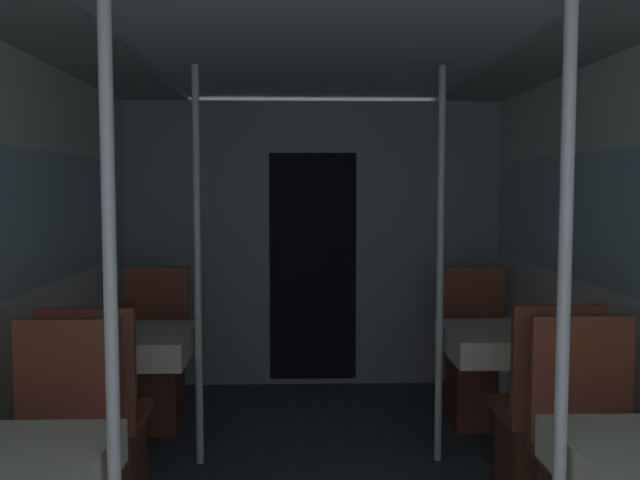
{
  "coord_description": "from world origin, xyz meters",
  "views": [
    {
      "loc": [
        -0.12,
        -1.35,
        1.47
      ],
      "look_at": [
        0.01,
        2.69,
        1.17
      ],
      "focal_mm": 40.0,
      "sensor_mm": 36.0,
      "label": 1
    }
  ],
  "objects_px": {
    "support_pole_left_0": "(111,338)",
    "chair_left_near_1": "(100,449)",
    "dining_table_left_1": "(129,350)",
    "dining_table_right_1": "(507,347)",
    "support_pole_right_0": "(563,335)",
    "chair_right_far_1": "(478,376)",
    "chair_right_near_1": "(543,444)",
    "support_pole_left_1": "(198,268)",
    "support_pole_right_1": "(440,267)",
    "chair_left_far_1": "(153,378)"
  },
  "relations": [
    {
      "from": "support_pole_left_0",
      "to": "chair_right_far_1",
      "type": "relative_size",
      "value": 2.17
    },
    {
      "from": "chair_left_near_1",
      "to": "dining_table_right_1",
      "type": "xyz_separation_m",
      "value": [
        2.01,
        0.59,
        0.32
      ]
    },
    {
      "from": "support_pole_left_1",
      "to": "chair_right_near_1",
      "type": "height_order",
      "value": "support_pole_left_1"
    },
    {
      "from": "chair_left_near_1",
      "to": "support_pole_right_1",
      "type": "distance_m",
      "value": 1.9
    },
    {
      "from": "support_pole_right_0",
      "to": "chair_right_near_1",
      "type": "height_order",
      "value": "support_pole_right_0"
    },
    {
      "from": "support_pole_left_1",
      "to": "support_pole_right_0",
      "type": "height_order",
      "value": "same"
    },
    {
      "from": "dining_table_right_1",
      "to": "chair_left_near_1",
      "type": "bearing_deg",
      "value": -163.65
    },
    {
      "from": "chair_left_near_1",
      "to": "support_pole_right_1",
      "type": "height_order",
      "value": "support_pole_right_1"
    },
    {
      "from": "chair_left_far_1",
      "to": "dining_table_left_1",
      "type": "bearing_deg",
      "value": 90.0
    },
    {
      "from": "support_pole_left_0",
      "to": "chair_right_far_1",
      "type": "xyz_separation_m",
      "value": [
        1.64,
        2.33,
        -0.75
      ]
    },
    {
      "from": "dining_table_right_1",
      "to": "chair_right_far_1",
      "type": "bearing_deg",
      "value": 90.0
    },
    {
      "from": "chair_left_far_1",
      "to": "support_pole_right_1",
      "type": "xyz_separation_m",
      "value": [
        1.64,
        -0.59,
        0.75
      ]
    },
    {
      "from": "dining_table_right_1",
      "to": "chair_right_near_1",
      "type": "bearing_deg",
      "value": -90.0
    },
    {
      "from": "support_pole_left_0",
      "to": "support_pole_right_0",
      "type": "xyz_separation_m",
      "value": [
        1.28,
        0.0,
        0.0
      ]
    },
    {
      "from": "dining_table_left_1",
      "to": "support_pole_left_0",
      "type": "bearing_deg",
      "value": -78.17
    },
    {
      "from": "support_pole_left_1",
      "to": "support_pole_right_0",
      "type": "relative_size",
      "value": 1.0
    },
    {
      "from": "support_pole_left_0",
      "to": "chair_right_near_1",
      "type": "bearing_deg",
      "value": 35.09
    },
    {
      "from": "dining_table_right_1",
      "to": "support_pole_left_1",
      "type": "bearing_deg",
      "value": 180.0
    },
    {
      "from": "support_pole_right_0",
      "to": "chair_right_near_1",
      "type": "bearing_deg",
      "value": 72.45
    },
    {
      "from": "chair_right_far_1",
      "to": "dining_table_left_1",
      "type": "bearing_deg",
      "value": 16.35
    },
    {
      "from": "chair_right_near_1",
      "to": "support_pole_right_1",
      "type": "bearing_deg",
      "value": 121.79
    },
    {
      "from": "chair_right_near_1",
      "to": "support_pole_right_1",
      "type": "distance_m",
      "value": 1.02
    },
    {
      "from": "support_pole_right_0",
      "to": "support_pole_right_1",
      "type": "xyz_separation_m",
      "value": [
        0.0,
        1.74,
        0.0
      ]
    },
    {
      "from": "support_pole_left_1",
      "to": "chair_left_far_1",
      "type": "bearing_deg",
      "value": 121.79
    },
    {
      "from": "chair_left_near_1",
      "to": "chair_right_far_1",
      "type": "distance_m",
      "value": 2.33
    },
    {
      "from": "support_pole_right_0",
      "to": "dining_table_right_1",
      "type": "relative_size",
      "value": 2.95
    },
    {
      "from": "dining_table_left_1",
      "to": "dining_table_right_1",
      "type": "distance_m",
      "value": 2.01
    },
    {
      "from": "support_pole_left_0",
      "to": "support_pole_left_1",
      "type": "relative_size",
      "value": 1.0
    },
    {
      "from": "chair_left_near_1",
      "to": "chair_right_near_1",
      "type": "relative_size",
      "value": 1.0
    },
    {
      "from": "chair_right_far_1",
      "to": "chair_left_near_1",
      "type": "bearing_deg",
      "value": 30.4
    },
    {
      "from": "chair_right_far_1",
      "to": "chair_left_far_1",
      "type": "bearing_deg",
      "value": 0.0
    },
    {
      "from": "dining_table_left_1",
      "to": "support_pole_right_1",
      "type": "xyz_separation_m",
      "value": [
        1.64,
        0.0,
        0.43
      ]
    },
    {
      "from": "chair_right_near_1",
      "to": "support_pole_left_1",
      "type": "bearing_deg",
      "value": 160.27
    },
    {
      "from": "dining_table_left_1",
      "to": "chair_right_near_1",
      "type": "xyz_separation_m",
      "value": [
        2.01,
        -0.59,
        -0.32
      ]
    },
    {
      "from": "support_pole_left_0",
      "to": "chair_left_near_1",
      "type": "height_order",
      "value": "support_pole_left_0"
    },
    {
      "from": "support_pole_left_0",
      "to": "chair_left_far_1",
      "type": "height_order",
      "value": "support_pole_left_0"
    },
    {
      "from": "chair_left_far_1",
      "to": "support_pole_right_0",
      "type": "distance_m",
      "value": 2.95
    },
    {
      "from": "chair_left_near_1",
      "to": "dining_table_right_1",
      "type": "height_order",
      "value": "chair_left_near_1"
    },
    {
      "from": "dining_table_left_1",
      "to": "dining_table_right_1",
      "type": "relative_size",
      "value": 1.0
    },
    {
      "from": "chair_right_near_1",
      "to": "chair_right_far_1",
      "type": "bearing_deg",
      "value": 90.0
    },
    {
      "from": "dining_table_left_1",
      "to": "support_pole_right_1",
      "type": "relative_size",
      "value": 0.34
    },
    {
      "from": "support_pole_right_0",
      "to": "support_pole_right_1",
      "type": "distance_m",
      "value": 1.74
    },
    {
      "from": "support_pole_left_1",
      "to": "support_pole_right_0",
      "type": "xyz_separation_m",
      "value": [
        1.28,
        -1.74,
        0.0
      ]
    },
    {
      "from": "chair_right_near_1",
      "to": "support_pole_right_1",
      "type": "height_order",
      "value": "support_pole_right_1"
    },
    {
      "from": "dining_table_left_1",
      "to": "chair_left_near_1",
      "type": "height_order",
      "value": "chair_left_near_1"
    },
    {
      "from": "chair_left_near_1",
      "to": "support_pole_right_0",
      "type": "height_order",
      "value": "support_pole_right_0"
    },
    {
      "from": "support_pole_left_0",
      "to": "dining_table_left_1",
      "type": "height_order",
      "value": "support_pole_left_0"
    },
    {
      "from": "dining_table_left_1",
      "to": "chair_left_far_1",
      "type": "xyz_separation_m",
      "value": [
        -0.0,
        0.59,
        -0.32
      ]
    },
    {
      "from": "chair_right_far_1",
      "to": "support_pole_right_0",
      "type": "bearing_deg",
      "value": 81.1
    },
    {
      "from": "support_pole_left_0",
      "to": "chair_right_far_1",
      "type": "bearing_deg",
      "value": 54.84
    }
  ]
}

